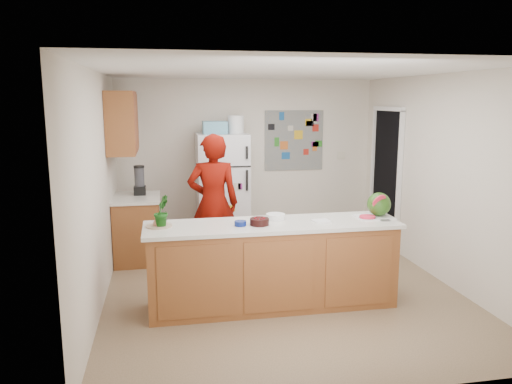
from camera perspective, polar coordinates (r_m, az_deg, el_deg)
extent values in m
cube|color=brown|center=(6.04, 2.71, -10.90)|extent=(4.00, 4.50, 0.02)
cube|color=beige|center=(7.89, -0.98, 3.67)|extent=(4.00, 0.02, 2.50)
cube|color=beige|center=(5.59, -17.65, 0.29)|extent=(0.02, 4.50, 2.50)
cube|color=beige|center=(6.46, 20.43, 1.46)|extent=(0.02, 4.50, 2.50)
cube|color=white|center=(5.63, 2.94, 13.72)|extent=(4.00, 4.50, 0.02)
cube|color=black|center=(7.75, 14.69, 1.47)|extent=(0.03, 0.85, 2.04)
cube|color=brown|center=(5.38, 1.89, -8.51)|extent=(2.60, 0.62, 0.88)
cube|color=silver|center=(5.25, 1.92, -3.76)|extent=(2.68, 0.70, 0.04)
cube|color=brown|center=(7.05, -13.39, -4.25)|extent=(0.60, 0.80, 0.86)
cube|color=silver|center=(6.95, -13.55, -0.66)|extent=(0.64, 0.84, 0.04)
cube|color=brown|center=(6.79, -15.05, 7.69)|extent=(0.35, 1.00, 0.80)
cube|color=silver|center=(7.52, -3.87, 0.21)|extent=(0.75, 0.70, 1.70)
cube|color=#5999B2|center=(7.40, -4.74, 7.37)|extent=(0.35, 0.28, 0.18)
cube|color=slate|center=(8.00, 4.37, 5.89)|extent=(0.95, 0.01, 0.95)
imported|color=#640A03|center=(6.36, -4.90, -1.34)|extent=(0.67, 0.46, 1.78)
cylinder|color=black|center=(7.03, -13.17, 1.22)|extent=(0.13, 0.13, 0.38)
cube|color=white|center=(5.64, 13.33, -2.78)|extent=(0.40, 0.30, 0.01)
sphere|color=#20601B|center=(5.65, 13.86, -1.36)|extent=(0.26, 0.26, 0.26)
cylinder|color=red|center=(5.55, 12.60, -2.78)|extent=(0.17, 0.17, 0.02)
cylinder|color=black|center=(5.15, 0.40, -3.41)|extent=(0.23, 0.23, 0.07)
cylinder|color=white|center=(5.40, 2.25, -2.83)|extent=(0.25, 0.25, 0.06)
cylinder|color=#09175A|center=(5.13, -1.80, -3.60)|extent=(0.15, 0.15, 0.05)
cylinder|color=beige|center=(5.19, -11.02, -3.81)|extent=(0.28, 0.28, 0.02)
cube|color=white|center=(5.32, 7.48, -3.32)|extent=(0.19, 0.18, 0.02)
cube|color=slate|center=(5.50, 14.56, -3.17)|extent=(0.10, 0.05, 0.01)
imported|color=#123D14|center=(5.14, -10.78, -2.19)|extent=(0.18, 0.20, 0.32)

